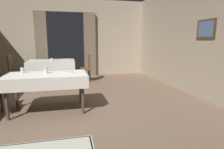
{
  "coord_description": "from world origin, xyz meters",
  "views": [
    {
      "loc": [
        0.04,
        -3.58,
        1.38
      ],
      "look_at": [
        0.95,
        0.31,
        0.67
      ],
      "focal_mm": 30.18,
      "sensor_mm": 36.0,
      "label": 1
    }
  ],
  "objects": [
    {
      "name": "plate_far_d",
      "position": [
        -0.42,
        3.27,
        0.76
      ],
      "size": [
        0.22,
        0.22,
        0.01
      ],
      "primitive_type": "cylinder",
      "color": "white",
      "rests_on": "dining_table_far"
    },
    {
      "name": "wall_right",
      "position": [
        3.2,
        -0.0,
        1.5
      ],
      "size": [
        0.16,
        8.4,
        3.0
      ],
      "color": "tan",
      "rests_on": "ground"
    },
    {
      "name": "glass_far_b",
      "position": [
        -0.48,
        2.82,
        0.79
      ],
      "size": [
        0.08,
        0.08,
        0.09
      ],
      "primitive_type": "cylinder",
      "color": "silver",
      "rests_on": "dining_table_far"
    },
    {
      "name": "dining_table_far",
      "position": [
        -0.51,
        3.03,
        0.66
      ],
      "size": [
        1.52,
        1.05,
        0.75
      ],
      "color": "#4C3D2D",
      "rests_on": "ground"
    },
    {
      "name": "chair_far_right",
      "position": [
        0.64,
        2.92,
        0.52
      ],
      "size": [
        0.44,
        0.44,
        0.93
      ],
      "color": "black",
      "rests_on": "ground"
    },
    {
      "name": "glass_mid_b",
      "position": [
        -0.4,
        0.31,
        0.81
      ],
      "size": [
        0.08,
        0.08,
        0.12
      ],
      "primitive_type": "cylinder",
      "color": "silver",
      "rests_on": "dining_table_mid"
    },
    {
      "name": "wall_back",
      "position": [
        0.0,
        4.18,
        1.51
      ],
      "size": [
        6.4,
        0.27,
        3.0
      ],
      "color": "tan",
      "rests_on": "ground"
    },
    {
      "name": "ground",
      "position": [
        0.0,
        0.0,
        0.0
      ],
      "size": [
        10.08,
        10.08,
        0.0
      ],
      "primitive_type": "plane",
      "color": "#7A604C"
    },
    {
      "name": "dining_table_mid",
      "position": [
        -0.38,
        0.23,
        0.67
      ],
      "size": [
        1.56,
        0.9,
        0.75
      ],
      "color": "#4C3D2D",
      "rests_on": "ground"
    },
    {
      "name": "chair_far_left",
      "position": [
        -1.65,
        2.97,
        0.52
      ],
      "size": [
        0.44,
        0.44,
        0.93
      ],
      "color": "black",
      "rests_on": "ground"
    },
    {
      "name": "plate_far_c",
      "position": [
        -1.09,
        3.17,
        0.76
      ],
      "size": [
        0.19,
        0.19,
        0.01
      ],
      "primitive_type": "cylinder",
      "color": "white",
      "rests_on": "dining_table_far"
    },
    {
      "name": "glass_mid_c",
      "position": [
        -0.87,
        0.47,
        0.81
      ],
      "size": [
        0.07,
        0.07,
        0.11
      ],
      "primitive_type": "cylinder",
      "color": "silver",
      "rests_on": "dining_table_mid"
    },
    {
      "name": "plate_mid_a",
      "position": [
        0.04,
        0.34,
        0.76
      ],
      "size": [
        0.23,
        0.23,
        0.01
      ],
      "primitive_type": "cylinder",
      "color": "white",
      "rests_on": "dining_table_mid"
    },
    {
      "name": "plate_far_a",
      "position": [
        0.08,
        3.07,
        0.76
      ],
      "size": [
        0.22,
        0.22,
        0.01
      ],
      "primitive_type": "cylinder",
      "color": "white",
      "rests_on": "dining_table_far"
    }
  ]
}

